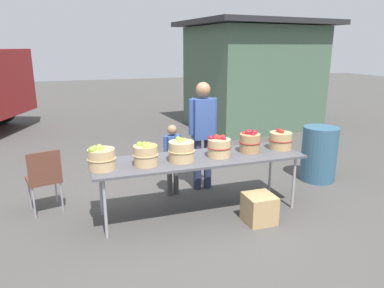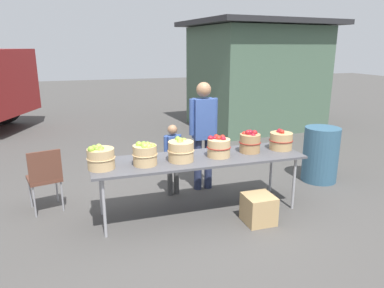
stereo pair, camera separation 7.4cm
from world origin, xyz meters
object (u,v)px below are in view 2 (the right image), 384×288
Objects in this scene: apple_basket_green_0 at (101,158)px; apple_basket_red_2 at (281,140)px; apple_basket_green_2 at (181,151)px; apple_basket_red_0 at (219,147)px; apple_basket_green_1 at (145,154)px; market_table at (199,160)px; folding_chair at (45,175)px; child_customer at (173,154)px; produce_crate at (259,209)px; trash_barrel at (321,154)px; vendor_adult at (203,128)px; apple_basket_red_1 at (250,142)px.

apple_basket_green_0 reaches higher than apple_basket_red_2.
apple_basket_green_2 reaches higher than apple_basket_red_0.
apple_basket_green_0 is 0.99× the size of apple_basket_green_2.
apple_basket_green_1 is at bearing -2.44° from apple_basket_green_0.
market_table is 8.88× the size of apple_basket_green_1.
apple_basket_green_0 is at bearing 121.80° from folding_chair.
apple_basket_green_2 is at bearing 143.93° from folding_chair.
child_customer is 2.96× the size of produce_crate.
apple_basket_green_0 is (-1.22, -0.05, 0.17)m from market_table.
vendor_adult is at bearing 172.42° from trash_barrel.
market_table is at bearing -178.77° from apple_basket_red_2.
produce_crate is (2.51, -1.12, -0.33)m from folding_chair.
market_table is 2.01m from folding_chair.
child_customer is (1.04, 0.70, -0.26)m from apple_basket_green_0.
trash_barrel is (3.45, 0.54, -0.44)m from apple_basket_green_0.
vendor_adult reaches higher than apple_basket_green_0.
apple_basket_red_0 is 1.01× the size of apple_basket_red_1.
apple_basket_red_1 is 0.29× the size of child_customer.
market_table is at bearing 140.09° from produce_crate.
market_table is 7.58× the size of produce_crate.
apple_basket_green_0 is 0.31× the size of child_customer.
apple_basket_red_2 is at bearing 1.23° from market_table.
vendor_adult is 2.00m from trash_barrel.
apple_basket_red_0 is (0.96, 0.05, -0.01)m from apple_basket_green_1.
vendor_adult is at bearing 54.16° from apple_basket_green_2.
apple_basket_green_2 is 2.58m from trash_barrel.
vendor_adult is 0.61m from child_customer.
apple_basket_green_1 is 1.43m from folding_chair.
apple_basket_green_1 is (0.51, -0.02, 0.01)m from apple_basket_green_0.
apple_basket_red_1 is at bearing 153.41° from folding_chair.
vendor_adult reaches higher than market_table.
apple_basket_red_0 is 2.09m from trash_barrel.
market_table is 8.18× the size of apple_basket_green_0.
apple_basket_green_1 reaches higher than produce_crate.
apple_basket_green_2 is at bearing 152.29° from produce_crate.
market_table is at bearing 11.96° from apple_basket_green_2.
apple_basket_green_2 is 1.09× the size of apple_basket_red_1.
apple_basket_green_1 is 0.19× the size of vendor_adult.
vendor_adult is (-0.88, 0.71, 0.08)m from apple_basket_red_2.
apple_basket_green_1 reaches higher than trash_barrel.
apple_basket_red_1 reaches higher than child_customer.
produce_crate is (1.31, -0.43, -0.71)m from apple_basket_green_1.
apple_basket_green_0 is at bearing -171.12° from trash_barrel.
folding_chair is at bearing 163.37° from apple_basket_red_0.
apple_basket_green_1 is 0.94m from child_customer.
apple_basket_green_1 is at bearing -177.18° from apple_basket_green_2.
apple_basket_red_1 is (0.98, 0.08, 0.01)m from apple_basket_green_2.
child_customer is (-0.18, 0.65, -0.09)m from market_table.
apple_basket_green_2 reaches higher than produce_crate.
vendor_adult is at bearing 85.28° from apple_basket_red_0.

